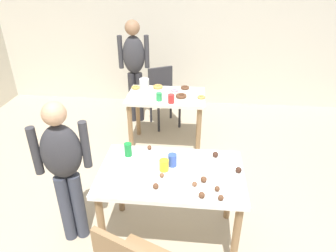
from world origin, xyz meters
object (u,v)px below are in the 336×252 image
Objects in this scene: dining_table_near at (171,182)px; pitcher_far at (144,89)px; chair_far_table at (163,93)px; mixing_bowl at (120,171)px; soda_can at (128,150)px; dining_table_far at (166,104)px; person_girl_near at (64,165)px; person_adult_far at (134,63)px.

pitcher_far is (-0.47, 1.49, 0.23)m from dining_table_near.
mixing_bowl is at bearing -91.94° from chair_far_table.
soda_can is at bearing -92.02° from chair_far_table.
chair_far_table is (-0.12, 0.67, -0.13)m from dining_table_far.
dining_table_near is 1.62m from dining_table_far.
soda_can is (0.47, 0.27, 0.00)m from person_girl_near.
pitcher_far is at bearing 92.91° from soda_can.
chair_far_table is at bearing 88.06° from mixing_bowl.
mixing_bowl is at bearing -91.36° from soda_can.
dining_table_far is 8.13× the size of soda_can.
person_adult_far is at bearing 109.23° from pitcher_far.
dining_table_near is at bearing 10.73° from mixing_bowl.
chair_far_table is 0.89m from pitcher_far.
chair_far_table is 0.64× the size of person_girl_near.
person_girl_near is 0.88× the size of person_adult_far.
soda_can is (0.35, -2.11, -0.12)m from person_adult_far.
dining_table_far is 1.71m from mixing_bowl.
chair_far_table is at bearing 98.16° from dining_table_near.
soda_can reaches higher than mixing_bowl.
dining_table_far is 3.94× the size of pitcher_far.
person_girl_near is (-0.87, -0.07, 0.16)m from dining_table_near.
pitcher_far is (-0.14, -0.79, 0.38)m from chair_far_table.
dining_table_near is 0.89m from person_girl_near.
dining_table_near is at bearing -82.64° from dining_table_far.
person_adult_far reaches higher than mixing_bowl.
person_adult_far reaches higher than pitcher_far.
dining_table_near is at bearing -81.84° from chair_far_table.
chair_far_table is at bearing 80.03° from pitcher_far.
soda_can is (-0.07, -2.08, 0.31)m from chair_far_table.
person_adult_far is at bearing 98.27° from mixing_bowl.
person_adult_far is (0.12, 2.38, 0.13)m from person_girl_near.
person_adult_far is (-0.43, 0.04, 0.44)m from chair_far_table.
mixing_bowl is at bearing -96.69° from dining_table_far.
person_girl_near is 7.69× the size of mixing_bowl.
chair_far_table reaches higher than mixing_bowl.
soda_can is (0.01, 0.28, 0.03)m from mixing_bowl.
pitcher_far reaches higher than mixing_bowl.
pitcher_far reaches higher than chair_far_table.
soda_can is at bearing 153.38° from dining_table_near.
dining_table_far is at bearing 97.36° from dining_table_near.
mixing_bowl is at bearing -0.81° from person_girl_near.
pitcher_far is (-0.26, -0.12, 0.25)m from dining_table_far.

